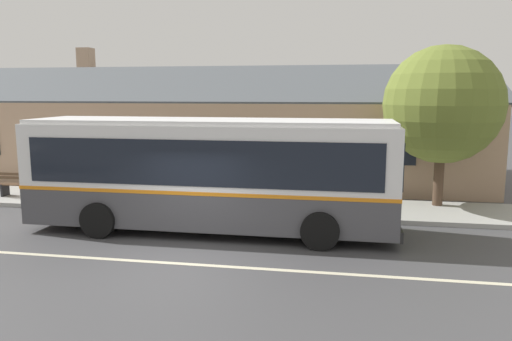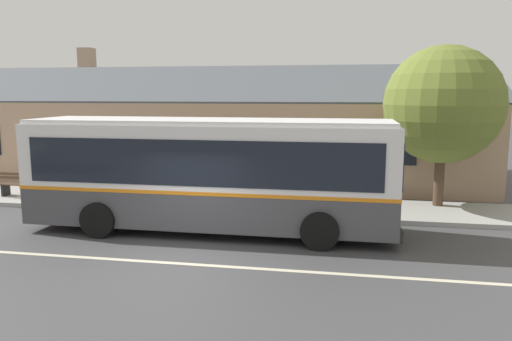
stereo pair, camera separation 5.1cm
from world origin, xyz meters
The scene contains 7 objects.
ground_plane centered at (0.00, 0.00, 0.00)m, with size 300.00×300.00×0.00m, color #424244.
sidewalk_far centered at (0.00, 6.00, 0.07)m, with size 60.00×3.00×0.15m, color #9E9E99.
lane_divider_stripe centered at (0.00, 0.00, 0.00)m, with size 60.00×0.16×0.01m, color beige.
community_building centered at (-2.74, 12.82, 1.90)m, with size 25.35×8.98×6.26m.
transit_bus centered at (0.10, 2.90, 1.74)m, with size 10.53×2.78×3.24m.
bench_by_building centered at (-7.90, 5.55, 0.58)m, with size 1.87×0.51×0.94m.
street_tree_primary centered at (7.04, 6.91, 3.49)m, with size 3.94×3.94×5.56m.
Camera 2 is at (3.96, -10.75, 4.00)m, focal length 35.00 mm.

